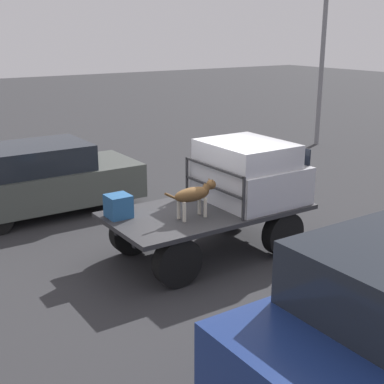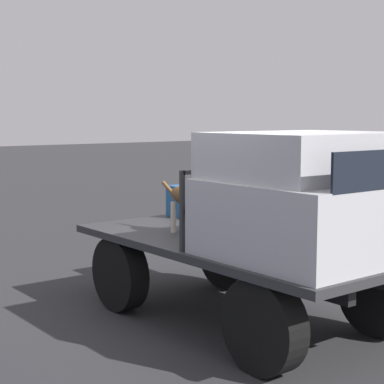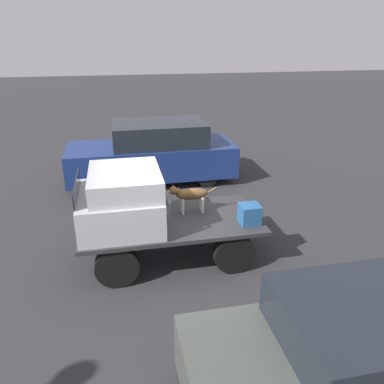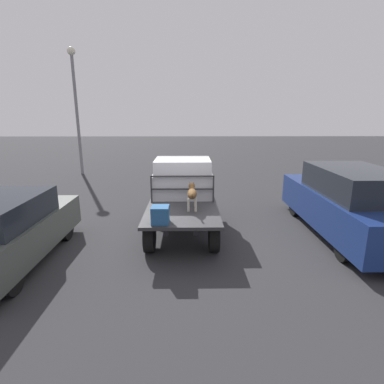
# 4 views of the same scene
# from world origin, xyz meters

# --- Properties ---
(ground_plane) EXTENTS (80.00, 80.00, 0.00)m
(ground_plane) POSITION_xyz_m (0.00, 0.00, 0.00)
(ground_plane) COLOR #2D2D30
(flatbed_truck) EXTENTS (3.66, 1.89, 0.88)m
(flatbed_truck) POSITION_xyz_m (0.00, 0.00, 0.62)
(flatbed_truck) COLOR black
(flatbed_truck) RESTS_ON ground
(truck_cab) EXTENTS (1.59, 1.77, 1.12)m
(truck_cab) POSITION_xyz_m (0.95, 0.00, 1.41)
(truck_cab) COLOR #B7B7BC
(truck_cab) RESTS_ON flatbed_truck
(truck_headboard) EXTENTS (0.04, 1.77, 0.76)m
(truck_headboard) POSITION_xyz_m (0.12, 0.00, 1.39)
(truck_headboard) COLOR #2D2D30
(truck_headboard) RESTS_ON flatbed_truck
(dog) EXTENTS (1.05, 0.24, 0.65)m
(dog) POSITION_xyz_m (-0.45, -0.26, 1.29)
(dog) COLOR beige
(dog) RESTS_ON flatbed_truck
(cargo_crate) EXTENTS (0.39, 0.39, 0.39)m
(cargo_crate) POSITION_xyz_m (-1.53, 0.47, 1.08)
(cargo_crate) COLOR #235184
(cargo_crate) RESTS_ON flatbed_truck
(parked_sedan) EXTENTS (4.14, 1.84, 1.58)m
(parked_sedan) POSITION_xyz_m (-1.72, 3.91, 0.80)
(parked_sedan) COLOR black
(parked_sedan) RESTS_ON ground
(parked_pickup_far) EXTENTS (5.19, 1.97, 1.91)m
(parked_pickup_far) POSITION_xyz_m (-0.16, -4.57, 0.94)
(parked_pickup_far) COLOR black
(parked_pickup_far) RESTS_ON ground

